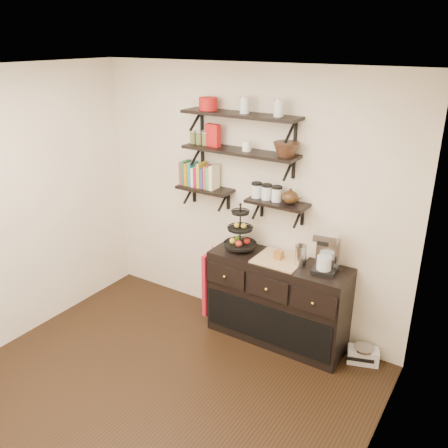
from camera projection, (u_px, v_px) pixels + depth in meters
floor at (139, 408)px, 3.99m from camera, size 3.50×3.50×0.00m
ceiling at (110, 74)px, 2.99m from camera, size 3.50×3.50×0.02m
back_wall at (246, 200)px, 4.86m from camera, size 3.50×0.02×2.70m
right_wall at (361, 342)px, 2.62m from camera, size 0.02×3.50×2.70m
shelf_top at (240, 115)px, 4.43m from camera, size 1.20×0.27×0.23m
shelf_mid at (240, 152)px, 4.56m from camera, size 1.20×0.27×0.23m
shelf_low_left at (205, 189)px, 4.95m from camera, size 0.60×0.25×0.23m
shelf_low_right at (277, 204)px, 4.53m from camera, size 0.60×0.25×0.23m
cookbooks at (200, 176)px, 4.93m from camera, size 0.40×0.15×0.26m
glass_canisters at (267, 193)px, 4.56m from camera, size 0.32×0.10×0.13m
sideboard at (277, 300)px, 4.75m from camera, size 1.40×0.50×0.92m
fruit_stand at (240, 235)px, 4.75m from camera, size 0.33×0.33×0.48m
candle at (279, 255)px, 4.57m from camera, size 0.08×0.08×0.08m
coffee_maker at (327, 252)px, 4.31m from camera, size 0.24×0.23×0.40m
thermal_carafe at (301, 256)px, 4.42m from camera, size 0.11×0.11×0.22m
apron at (211, 282)px, 5.02m from camera, size 0.04×0.30×0.70m
radio at (363, 355)px, 4.52m from camera, size 0.32×0.24×0.17m
recipe_box at (213, 135)px, 4.67m from camera, size 0.17×0.08×0.22m
walnut_bowl at (286, 149)px, 4.28m from camera, size 0.24×0.24×0.13m
ramekins at (247, 146)px, 4.50m from camera, size 0.09×0.09×0.10m
teapot at (290, 196)px, 4.43m from camera, size 0.23×0.19×0.15m
red_pot at (208, 104)px, 4.58m from camera, size 0.18×0.18×0.12m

